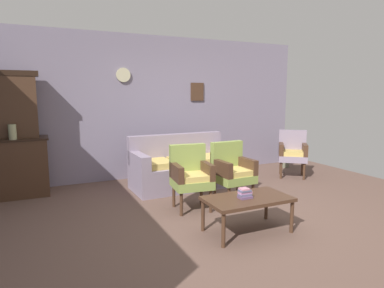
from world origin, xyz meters
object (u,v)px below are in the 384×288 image
object	(u,v)px
vase_on_cabinet	(12,132)
book_stack_on_table	(245,194)
coffee_table	(247,201)
wingback_chair_by_fireplace	(292,151)
armchair_near_couch_end	(232,170)
side_cabinet	(10,168)
floral_couch	(183,168)
floor_vase_by_wall	(285,154)
armchair_near_cabinet	(191,174)

from	to	relation	value
vase_on_cabinet	book_stack_on_table	world-z (taller)	vase_on_cabinet
vase_on_cabinet	coffee_table	xyz separation A→B (m)	(2.52, -2.51, -0.67)
coffee_table	vase_on_cabinet	bearing A→B (deg)	135.01
wingback_chair_by_fireplace	book_stack_on_table	bearing A→B (deg)	-141.53
armchair_near_couch_end	book_stack_on_table	distance (m)	1.11
side_cabinet	floral_couch	distance (m)	2.75
wingback_chair_by_fireplace	floor_vase_by_wall	bearing A→B (deg)	58.88
armchair_near_cabinet	floor_vase_by_wall	xyz separation A→B (m)	(3.02, 1.59, -0.20)
side_cabinet	floor_vase_by_wall	xyz separation A→B (m)	(5.36, -0.10, -0.17)
vase_on_cabinet	floral_couch	world-z (taller)	vase_on_cabinet
armchair_near_couch_end	coffee_table	xyz separation A→B (m)	(-0.41, -1.01, -0.12)
armchair_near_cabinet	coffee_table	distance (m)	1.05
vase_on_cabinet	wingback_chair_by_fireplace	size ratio (longest dim) A/B	0.26
floor_vase_by_wall	side_cabinet	bearing A→B (deg)	178.93
side_cabinet	book_stack_on_table	xyz separation A→B (m)	(2.56, -2.71, 0.01)
floor_vase_by_wall	armchair_near_cabinet	bearing A→B (deg)	-152.32
side_cabinet	floral_couch	size ratio (longest dim) A/B	0.64
side_cabinet	armchair_near_couch_end	size ratio (longest dim) A/B	1.28
armchair_near_couch_end	book_stack_on_table	world-z (taller)	armchair_near_couch_end
floral_couch	coffee_table	xyz separation A→B (m)	(-0.08, -2.10, 0.05)
vase_on_cabinet	wingback_chair_by_fireplace	xyz separation A→B (m)	(4.84, -0.64, -0.55)
armchair_near_couch_end	coffee_table	world-z (taller)	armchair_near_couch_end
wingback_chair_by_fireplace	side_cabinet	bearing A→B (deg)	170.47
floral_couch	floor_vase_by_wall	world-z (taller)	floral_couch
side_cabinet	armchair_near_couch_end	xyz separation A→B (m)	(3.01, -1.69, 0.03)
floral_couch	armchair_near_cabinet	bearing A→B (deg)	-107.65
side_cabinet	coffee_table	bearing A→B (deg)	-46.03
armchair_near_couch_end	book_stack_on_table	bearing A→B (deg)	-114.14
floral_couch	wingback_chair_by_fireplace	size ratio (longest dim) A/B	1.99
coffee_table	floor_vase_by_wall	bearing A→B (deg)	43.28
book_stack_on_table	side_cabinet	bearing A→B (deg)	133.37
book_stack_on_table	floor_vase_by_wall	world-z (taller)	floor_vase_by_wall
vase_on_cabinet	wingback_chair_by_fireplace	distance (m)	4.91
vase_on_cabinet	book_stack_on_table	bearing A→B (deg)	-45.61
book_stack_on_table	armchair_near_cabinet	bearing A→B (deg)	102.05
floor_vase_by_wall	wingback_chair_by_fireplace	bearing A→B (deg)	-121.12
armchair_near_couch_end	armchair_near_cabinet	bearing A→B (deg)	179.64
floral_couch	armchair_near_couch_end	bearing A→B (deg)	-73.36
coffee_table	book_stack_on_table	xyz separation A→B (m)	(-0.05, -0.01, 0.10)
side_cabinet	vase_on_cabinet	bearing A→B (deg)	-64.77
wingback_chair_by_fireplace	book_stack_on_table	xyz separation A→B (m)	(-2.37, -1.88, -0.03)
coffee_table	wingback_chair_by_fireplace	bearing A→B (deg)	38.89
armchair_near_couch_end	floor_vase_by_wall	size ratio (longest dim) A/B	1.51
vase_on_cabinet	coffee_table	distance (m)	3.62
vase_on_cabinet	side_cabinet	bearing A→B (deg)	115.23
armchair_near_cabinet	book_stack_on_table	world-z (taller)	armchair_near_cabinet
vase_on_cabinet	armchair_near_couch_end	size ratio (longest dim) A/B	0.26
side_cabinet	armchair_near_cabinet	bearing A→B (deg)	-35.78
armchair_near_cabinet	book_stack_on_table	distance (m)	1.04
floor_vase_by_wall	floral_couch	bearing A→B (deg)	-169.49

